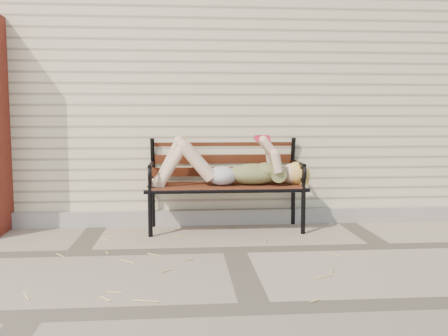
{
  "coord_description": "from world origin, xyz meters",
  "views": [
    {
      "loc": [
        -0.41,
        -3.93,
        1.08
      ],
      "look_at": [
        -0.04,
        0.54,
        0.61
      ],
      "focal_mm": 40.0,
      "sensor_mm": 36.0,
      "label": 1
    }
  ],
  "objects": [
    {
      "name": "garden_bench",
      "position": [
        -0.01,
        0.81,
        0.57
      ],
      "size": [
        1.58,
        0.63,
        1.02
      ],
      "color": "black",
      "rests_on": "ground"
    },
    {
      "name": "house_wall",
      "position": [
        0.0,
        3.0,
        1.5
      ],
      "size": [
        8.0,
        4.0,
        3.0
      ],
      "primitive_type": "cube",
      "color": "beige",
      "rests_on": "ground"
    },
    {
      "name": "reading_woman",
      "position": [
        0.01,
        0.69,
        0.61
      ],
      "size": [
        1.49,
        0.34,
        0.47
      ],
      "color": "#092D43",
      "rests_on": "ground"
    },
    {
      "name": "foundation_strip",
      "position": [
        0.0,
        0.97,
        0.07
      ],
      "size": [
        8.0,
        0.1,
        0.15
      ],
      "primitive_type": "cube",
      "color": "gray",
      "rests_on": "ground"
    },
    {
      "name": "ground",
      "position": [
        0.0,
        0.0,
        0.0
      ],
      "size": [
        80.0,
        80.0,
        0.0
      ],
      "primitive_type": "plane",
      "color": "gray",
      "rests_on": "ground"
    },
    {
      "name": "straw_scatter",
      "position": [
        -0.75,
        -0.11,
        0.01
      ],
      "size": [
        2.87,
        1.59,
        0.01
      ],
      "color": "#D4C867",
      "rests_on": "ground"
    }
  ]
}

